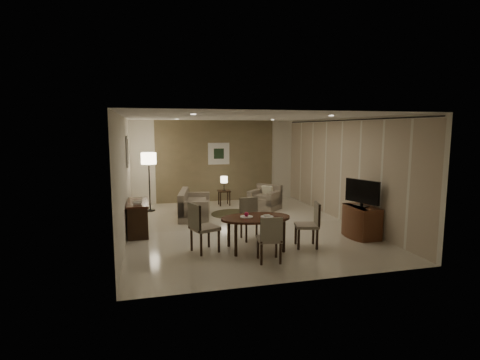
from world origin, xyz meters
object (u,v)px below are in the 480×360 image
object	(u,v)px
chair_far	(252,219)
side_table	(224,198)
chair_right	(306,225)
armchair	(265,197)
console_desk	(138,218)
floor_lamp	(149,182)
sofa	(195,204)
dining_table	(256,233)
chair_left	(205,227)
chair_near	(269,238)
tv_cabinet	(362,221)

from	to	relation	value
chair_far	side_table	world-z (taller)	chair_far
chair_right	armchair	distance (m)	3.70
console_desk	floor_lamp	world-z (taller)	floor_lamp
console_desk	chair_far	xyz separation A→B (m)	(2.42, -1.10, 0.08)
side_table	console_desk	bearing A→B (deg)	-133.89
sofa	dining_table	bearing A→B (deg)	-154.24
chair_right	sofa	distance (m)	3.69
chair_left	floor_lamp	size ratio (longest dim) A/B	0.57
console_desk	dining_table	distance (m)	2.91
console_desk	chair_near	xyz separation A→B (m)	(2.35, -2.50, 0.06)
chair_far	chair_near	bearing A→B (deg)	-95.66
chair_right	chair_far	bearing A→B (deg)	-115.55
tv_cabinet	chair_near	distance (m)	2.73
floor_lamp	chair_right	bearing A→B (deg)	-54.61
armchair	chair_near	bearing A→B (deg)	-61.24
chair_right	armchair	size ratio (longest dim) A/B	1.14
sofa	floor_lamp	distance (m)	1.72
console_desk	side_table	distance (m)	3.76
armchair	chair_left	bearing A→B (deg)	-78.56
chair_far	sofa	size ratio (longest dim) A/B	0.58
armchair	floor_lamp	xyz separation A→B (m)	(-3.37, 0.64, 0.50)
chair_near	chair_left	bearing A→B (deg)	-31.44
chair_near	tv_cabinet	bearing A→B (deg)	-151.46
sofa	tv_cabinet	bearing A→B (deg)	-118.80
chair_near	chair_right	bearing A→B (deg)	-141.43
chair_left	floor_lamp	distance (m)	4.25
console_desk	chair_near	size ratio (longest dim) A/B	1.38
chair_near	chair_left	size ratio (longest dim) A/B	0.88
chair_left	floor_lamp	world-z (taller)	floor_lamp
chair_near	chair_left	xyz separation A→B (m)	(-1.05, 0.84, 0.06)
chair_left	dining_table	bearing A→B (deg)	-116.68
tv_cabinet	floor_lamp	size ratio (longest dim) A/B	0.52
chair_near	side_table	bearing A→B (deg)	-85.70
chair_far	chair_right	distance (m)	1.23
chair_far	chair_right	size ratio (longest dim) A/B	0.97
chair_right	armchair	world-z (taller)	chair_right
sofa	floor_lamp	world-z (taller)	floor_lamp
sofa	chair_far	bearing A→B (deg)	-148.01
dining_table	armchair	size ratio (longest dim) A/B	1.74
chair_near	side_table	world-z (taller)	chair_near
sofa	chair_near	bearing A→B (deg)	-156.50
dining_table	floor_lamp	world-z (taller)	floor_lamp
chair_left	armchair	distance (m)	4.21
dining_table	floor_lamp	size ratio (longest dim) A/B	0.82
chair_right	sofa	bearing A→B (deg)	-135.54
chair_right	floor_lamp	bearing A→B (deg)	-130.87
chair_far	chair_right	bearing A→B (deg)	-42.12
dining_table	sofa	world-z (taller)	sofa
armchair	sofa	bearing A→B (deg)	-121.09
chair_right	sofa	world-z (taller)	chair_right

